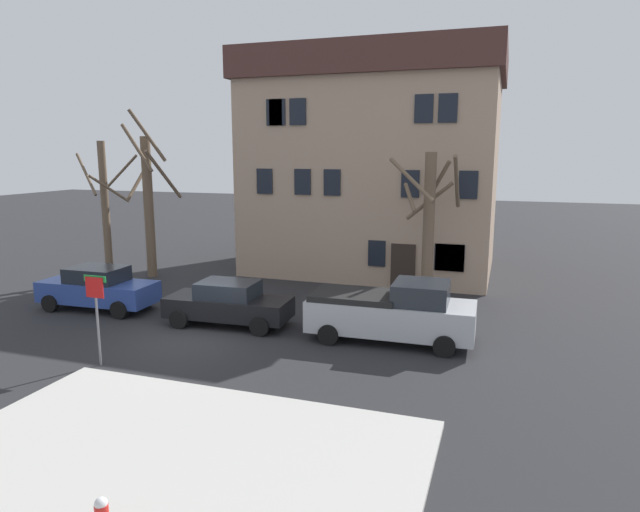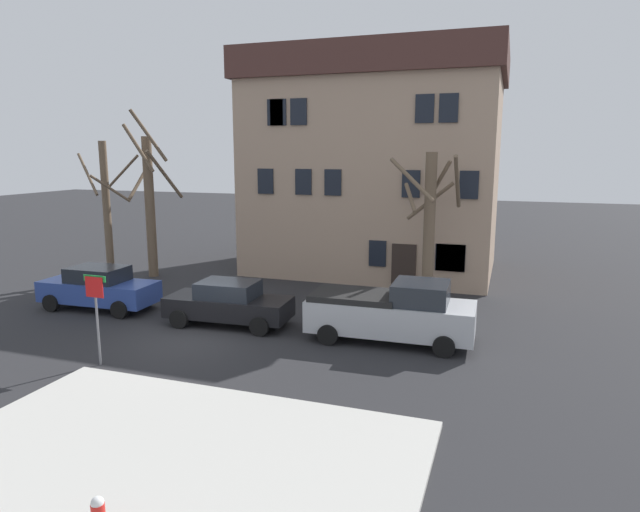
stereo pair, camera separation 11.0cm
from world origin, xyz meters
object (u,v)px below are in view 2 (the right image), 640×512
object	(u,v)px
tree_bare_mid	(150,200)
tree_bare_far	(429,222)
building_main	(376,163)
car_black_sedan	(229,303)
tree_bare_near	(107,207)
car_blue_sedan	(99,288)
street_sign_pole	(96,303)
pickup_truck_silver	(392,312)

from	to	relation	value
tree_bare_mid	tree_bare_far	world-z (taller)	tree_bare_mid
building_main	car_black_sedan	xyz separation A→B (m)	(-2.61, -11.57, -4.80)
tree_bare_near	car_blue_sedan	size ratio (longest dim) A/B	1.42
street_sign_pole	building_main	bearing A→B (deg)	75.01
tree_bare_mid	street_sign_pole	size ratio (longest dim) A/B	3.02
building_main	car_blue_sedan	size ratio (longest dim) A/B	2.69
tree_bare_far	car_blue_sedan	distance (m)	13.50
car_blue_sedan	tree_bare_far	bearing A→B (deg)	22.52
car_blue_sedan	tree_bare_near	bearing A→B (deg)	124.75
pickup_truck_silver	car_blue_sedan	bearing A→B (deg)	-179.88
building_main	car_blue_sedan	distance (m)	14.99
tree_bare_mid	pickup_truck_silver	world-z (taller)	tree_bare_mid
building_main	tree_bare_near	world-z (taller)	building_main
tree_bare_far	pickup_truck_silver	bearing A→B (deg)	-94.83
tree_bare_mid	car_black_sedan	xyz separation A→B (m)	(7.41, -5.88, -3.02)
tree_bare_far	tree_bare_near	bearing A→B (deg)	-177.96
tree_bare_near	car_blue_sedan	distance (m)	6.13
building_main	street_sign_pole	bearing A→B (deg)	-104.99
tree_bare_near	tree_bare_far	world-z (taller)	tree_bare_near
building_main	car_black_sedan	size ratio (longest dim) A/B	2.76
tree_bare_far	car_blue_sedan	size ratio (longest dim) A/B	1.31
tree_bare_mid	pickup_truck_silver	size ratio (longest dim) A/B	1.49
tree_bare_mid	street_sign_pole	bearing A→B (deg)	-61.81
building_main	street_sign_pole	distance (m)	17.24
tree_bare_far	building_main	bearing A→B (deg)	120.67
tree_bare_near	tree_bare_mid	size ratio (longest dim) A/B	0.82
car_blue_sedan	street_sign_pole	xyz separation A→B (m)	(4.14, -4.87, 1.04)
tree_bare_far	pickup_truck_silver	distance (m)	5.62
building_main	tree_bare_near	xyz separation A→B (m)	(-11.64, -6.87, -2.07)
tree_bare_far	car_blue_sedan	world-z (taller)	tree_bare_far
car_blue_sedan	car_black_sedan	size ratio (longest dim) A/B	1.03
street_sign_pole	pickup_truck_silver	bearing A→B (deg)	32.50
tree_bare_mid	tree_bare_far	bearing A→B (deg)	-2.62
tree_bare_mid	pickup_truck_silver	bearing A→B (deg)	-23.07
tree_bare_mid	car_black_sedan	size ratio (longest dim) A/B	1.78
tree_bare_mid	car_blue_sedan	size ratio (longest dim) A/B	1.73
building_main	tree_bare_near	size ratio (longest dim) A/B	1.89
car_blue_sedan	pickup_truck_silver	xyz separation A→B (m)	(11.82, 0.02, 0.14)
tree_bare_far	pickup_truck_silver	size ratio (longest dim) A/B	1.13
tree_bare_near	pickup_truck_silver	size ratio (longest dim) A/B	1.22
tree_bare_near	car_black_sedan	distance (m)	10.54
tree_bare_near	street_sign_pole	world-z (taller)	tree_bare_near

